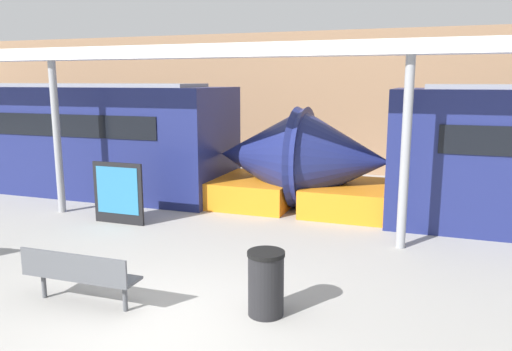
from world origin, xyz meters
TOP-DOWN VIEW (x-y plane):
  - ground_plane at (0.00, 0.00)m, footprint 60.00×60.00m
  - station_wall at (0.00, 12.33)m, footprint 56.00×0.20m
  - train_right at (-8.45, 6.93)m, footprint 17.49×2.93m
  - bench_near at (-1.36, 0.13)m, footprint 1.80×0.47m
  - trash_bin at (1.31, 0.81)m, footprint 0.53×0.53m
  - poster_board at (-3.37, 4.05)m, footprint 1.29×0.07m
  - support_column_near at (2.93, 4.46)m, footprint 0.18×0.18m
  - support_column_far at (-5.36, 4.46)m, footprint 0.18×0.18m
  - canopy_beam at (2.93, 4.46)m, footprint 28.00×0.60m

SIDE VIEW (x-z plane):
  - ground_plane at x=0.00m, z-range 0.00..0.00m
  - trash_bin at x=1.31m, z-range 0.00..0.94m
  - bench_near at x=-1.36m, z-range 0.10..0.95m
  - poster_board at x=-3.37m, z-range 0.01..1.45m
  - train_right at x=-8.45m, z-range -0.08..3.12m
  - support_column_near at x=2.93m, z-range 0.00..3.76m
  - support_column_far at x=-5.36m, z-range 0.00..3.76m
  - station_wall at x=0.00m, z-range 0.00..5.00m
  - canopy_beam at x=2.93m, z-range 3.76..4.04m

